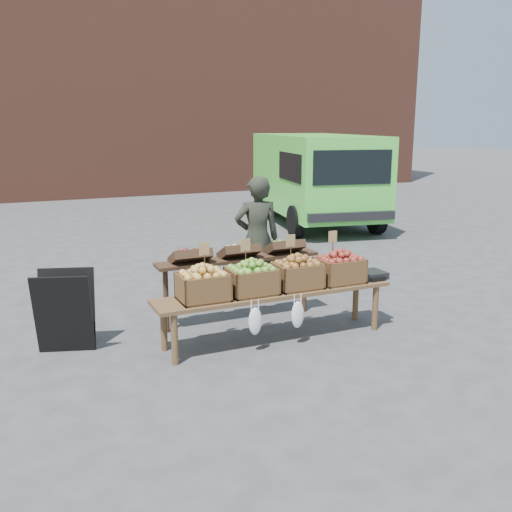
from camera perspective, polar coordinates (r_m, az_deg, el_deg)
name	(u,v)px	position (r m, az deg, el deg)	size (l,w,h in m)	color
ground	(315,326)	(6.87, 5.87, -6.95)	(80.00, 80.00, 0.00)	#48484A
brick_building	(92,41)	(20.99, -16.07, 19.94)	(24.00, 4.00, 10.00)	brown
delivery_van	(315,180)	(13.54, 5.92, 7.55)	(2.13, 4.65, 2.08)	#52DD46
vendor	(257,238)	(7.66, 0.11, 1.76)	(0.61, 0.40, 1.68)	#262920
chalkboard_sign	(65,311)	(6.29, -18.56, -5.27)	(0.58, 0.32, 0.88)	black
back_table	(239,280)	(6.83, -1.72, -2.41)	(2.10, 0.44, 1.04)	#372317
display_bench	(275,315)	(6.33, 1.87, -5.94)	(2.70, 0.56, 0.57)	brown
crate_golden_apples	(203,287)	(5.90, -5.33, -3.09)	(0.50, 0.40, 0.28)	gold
crate_russet_pears	(252,281)	(6.09, -0.43, -2.51)	(0.50, 0.40, 0.28)	#4C7C20
crate_red_apples	(297,275)	(6.32, 4.14, -1.95)	(0.50, 0.40, 0.28)	#A66332
crate_green_apples	(340,270)	(6.59, 8.35, -1.42)	(0.50, 0.40, 0.28)	maroon
weighing_scale	(370,275)	(6.85, 11.33, -1.84)	(0.34, 0.30, 0.08)	black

